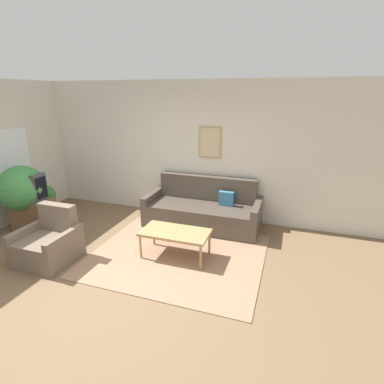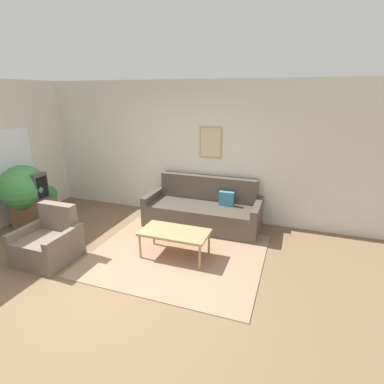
{
  "view_description": "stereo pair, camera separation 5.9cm",
  "coord_description": "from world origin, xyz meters",
  "px_view_note": "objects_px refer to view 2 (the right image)",
  "views": [
    {
      "loc": [
        2.14,
        -2.94,
        2.46
      ],
      "look_at": [
        0.57,
        1.64,
        0.85
      ],
      "focal_mm": 28.0,
      "sensor_mm": 36.0,
      "label": 1
    },
    {
      "loc": [
        2.19,
        -2.92,
        2.46
      ],
      "look_at": [
        0.57,
        1.64,
        0.85
      ],
      "focal_mm": 28.0,
      "sensor_mm": 36.0,
      "label": 2
    }
  ],
  "objects_px": {
    "couch": "(204,210)",
    "armchair": "(49,243)",
    "coffee_table": "(175,233)",
    "potted_plant_tall": "(24,188)",
    "tv": "(30,186)"
  },
  "relations": [
    {
      "from": "coffee_table",
      "to": "couch",
      "type": "bearing_deg",
      "value": 87.26
    },
    {
      "from": "tv",
      "to": "potted_plant_tall",
      "type": "bearing_deg",
      "value": -156.14
    },
    {
      "from": "potted_plant_tall",
      "to": "couch",
      "type": "bearing_deg",
      "value": 23.51
    },
    {
      "from": "coffee_table",
      "to": "armchair",
      "type": "relative_size",
      "value": 1.27
    },
    {
      "from": "tv",
      "to": "armchair",
      "type": "xyz_separation_m",
      "value": [
        1.04,
        -0.75,
        -0.59
      ]
    },
    {
      "from": "couch",
      "to": "potted_plant_tall",
      "type": "bearing_deg",
      "value": -156.49
    },
    {
      "from": "armchair",
      "to": "tv",
      "type": "bearing_deg",
      "value": 162.41
    },
    {
      "from": "coffee_table",
      "to": "potted_plant_tall",
      "type": "height_order",
      "value": "potted_plant_tall"
    },
    {
      "from": "tv",
      "to": "coffee_table",
      "type": "bearing_deg",
      "value": -0.68
    },
    {
      "from": "tv",
      "to": "armchair",
      "type": "height_order",
      "value": "tv"
    },
    {
      "from": "coffee_table",
      "to": "potted_plant_tall",
      "type": "bearing_deg",
      "value": -179.74
    },
    {
      "from": "coffee_table",
      "to": "potted_plant_tall",
      "type": "relative_size",
      "value": 0.85
    },
    {
      "from": "potted_plant_tall",
      "to": "armchair",
      "type": "bearing_deg",
      "value": -31.4
    },
    {
      "from": "couch",
      "to": "potted_plant_tall",
      "type": "distance_m",
      "value": 3.31
    },
    {
      "from": "couch",
      "to": "armchair",
      "type": "distance_m",
      "value": 2.73
    }
  ]
}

